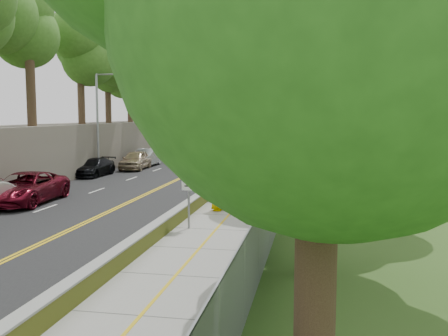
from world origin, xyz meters
The scene contains 24 objects.
ground centered at (0.00, 0.00, 0.00)m, with size 140.00×140.00×0.00m, color #33511E.
road centered at (-5.40, 15.00, 0.02)m, with size 11.20×66.00×0.04m, color black.
sidewalk centered at (2.55, 15.00, 0.03)m, with size 4.20×66.00×0.05m, color gray.
jersey_barrier centered at (0.25, 15.00, 0.30)m, with size 0.42×66.00×0.60m, color #B6CA1C.
rock_embankment centered at (-13.50, 15.00, 2.00)m, with size 5.00×66.00×4.00m, color #595147.
chainlink_fence centered at (4.65, 15.00, 1.00)m, with size 0.04×66.00×2.00m, color slate.
trees_embankment centered at (-13.00, 15.00, 10.50)m, with size 6.40×66.00×13.00m, color #417824, non-canonical shape.
trees_fenceside centered at (7.00, 15.00, 7.00)m, with size 7.00×66.00×14.00m, color #3C8429, non-canonical shape.
streetlight centered at (-10.46, 14.00, 4.64)m, with size 2.52×0.22×8.00m.
signpost centered at (1.05, -3.02, 1.96)m, with size 0.62×0.09×3.10m.
construction_barrel centered at (3.03, 20.05, 0.48)m, with size 0.52×0.52×0.86m, color #DA3C00.
concrete_block centered at (3.20, 3.00, 0.42)m, with size 1.12×0.84×0.74m, color gray.
car_2 centered at (-9.00, 1.15, 0.86)m, with size 2.74×5.94×1.65m, color #5E0A19.
car_3 centered at (-10.60, 12.96, 0.72)m, with size 1.91×4.70×1.36m, color black.
car_4 centered at (-9.10, 17.96, 0.86)m, with size 1.93×4.80×1.64m, color tan.
car_5 centered at (-9.12, 20.76, 0.84)m, with size 1.69×4.83×1.59m, color #A3A7AA.
car_6 centered at (-10.60, 29.76, 0.74)m, with size 2.31×5.01×1.39m, color black.
car_7 centered at (-10.27, 36.77, 0.86)m, with size 2.30×5.65×1.64m, color #953E24.
car_8 centered at (-9.00, 32.61, 0.80)m, with size 1.81×4.49×1.53m, color silver.
painter_0 centered at (1.45, 1.00, 0.99)m, with size 0.92×0.60×1.88m, color #CBAA00.
painter_1 centered at (1.45, 7.31, 0.98)m, with size 0.68×0.45×1.86m, color white.
painter_2 centered at (0.75, 4.29, 1.00)m, with size 0.92×0.72×1.90m, color black.
painter_3 centered at (0.75, 11.07, 0.82)m, with size 1.00×0.57×1.54m, color #9C522A.
person_far centered at (2.81, 27.15, 0.82)m, with size 0.91×0.38×1.55m, color black.
Camera 1 is at (6.18, -22.74, 4.76)m, focal length 40.00 mm.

